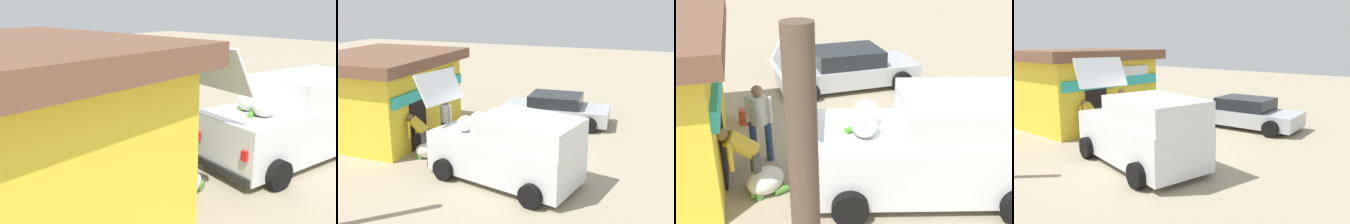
% 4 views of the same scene
% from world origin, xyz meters
% --- Properties ---
extents(ground_plane, '(60.00, 60.00, 0.00)m').
position_xyz_m(ground_plane, '(0.00, 0.00, 0.00)').
color(ground_plane, tan).
extents(storefront_bar, '(5.38, 4.42, 3.05)m').
position_xyz_m(storefront_bar, '(0.79, 5.22, 1.57)').
color(storefront_bar, yellow).
rests_on(storefront_bar, ground_plane).
extents(delivery_van, '(2.85, 4.95, 2.86)m').
position_xyz_m(delivery_van, '(-1.35, -0.48, 0.97)').
color(delivery_van, silver).
rests_on(delivery_van, ground_plane).
extents(parked_sedan, '(2.40, 4.38, 1.19)m').
position_xyz_m(parked_sedan, '(4.48, -0.27, 0.57)').
color(parked_sedan, '#B2B7BC').
rests_on(parked_sedan, ground_plane).
extents(vendor_standing, '(0.44, 0.54, 1.70)m').
position_xyz_m(vendor_standing, '(0.53, 2.58, 0.99)').
color(vendor_standing, navy).
rests_on(vendor_standing, ground_plane).
extents(customer_bending, '(0.58, 0.76, 1.36)m').
position_xyz_m(customer_bending, '(-0.56, 2.93, 0.84)').
color(customer_bending, '#4C4C51').
rests_on(customer_bending, ground_plane).
extents(unloaded_banana_pile, '(0.91, 0.95, 0.50)m').
position_xyz_m(unloaded_banana_pile, '(-0.69, 2.57, 0.23)').
color(unloaded_banana_pile, silver).
rests_on(unloaded_banana_pile, ground_plane).
extents(paint_bucket, '(0.31, 0.31, 0.39)m').
position_xyz_m(paint_bucket, '(2.43, 2.91, 0.19)').
color(paint_bucket, '#BF3F33').
rests_on(paint_bucket, ground_plane).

